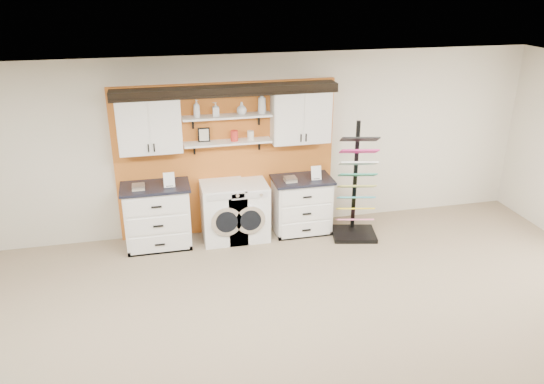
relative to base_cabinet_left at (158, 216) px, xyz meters
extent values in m
plane|color=white|center=(1.13, -3.64, 2.31)|extent=(10.00, 10.00, 0.00)
plane|color=beige|center=(1.13, 0.36, 0.91)|extent=(10.00, 0.00, 10.00)
cube|color=#C06320|center=(1.13, 0.32, 0.71)|extent=(3.40, 0.07, 2.40)
cube|color=white|center=(0.00, 0.16, 1.39)|extent=(0.90, 0.34, 0.84)
cube|color=white|center=(-0.22, -0.02, 1.39)|extent=(0.42, 0.01, 0.78)
cube|color=white|center=(0.22, -0.02, 1.39)|extent=(0.42, 0.01, 0.78)
cube|color=white|center=(2.26, 0.16, 1.39)|extent=(0.90, 0.34, 0.84)
cube|color=white|center=(2.04, -0.02, 1.39)|extent=(0.42, 0.01, 0.78)
cube|color=white|center=(2.48, -0.02, 1.39)|extent=(0.42, 0.01, 0.78)
cube|color=white|center=(1.13, 0.16, 1.04)|extent=(1.32, 0.28, 0.03)
cube|color=white|center=(1.13, 0.16, 1.44)|extent=(1.32, 0.28, 0.03)
cube|color=black|center=(1.13, 0.18, 1.84)|extent=(3.30, 0.40, 0.10)
cube|color=black|center=(1.13, -0.01, 1.78)|extent=(3.30, 0.04, 0.04)
cube|color=black|center=(0.78, 0.21, 1.16)|extent=(0.18, 0.02, 0.22)
cube|color=beige|center=(0.78, 0.20, 1.16)|extent=(0.14, 0.01, 0.18)
cylinder|color=red|center=(1.23, 0.16, 1.13)|extent=(0.11, 0.11, 0.16)
cylinder|color=silver|center=(1.48, 0.16, 1.12)|extent=(0.10, 0.10, 0.14)
cube|color=white|center=(0.00, 0.01, -0.02)|extent=(0.95, 0.60, 0.95)
cube|color=black|center=(0.00, -0.26, -0.46)|extent=(0.95, 0.06, 0.07)
cube|color=black|center=(0.00, 0.01, 0.48)|extent=(1.01, 0.66, 0.04)
cube|color=white|center=(0.00, -0.30, 0.29)|extent=(0.87, 0.02, 0.26)
cube|color=white|center=(0.00, -0.30, -0.02)|extent=(0.87, 0.02, 0.26)
cube|color=white|center=(0.00, -0.30, -0.33)|extent=(0.87, 0.02, 0.26)
cube|color=white|center=(2.26, 0.01, -0.06)|extent=(0.87, 0.60, 0.87)
cube|color=black|center=(2.26, -0.26, -0.46)|extent=(0.87, 0.06, 0.07)
cube|color=black|center=(2.26, 0.01, 0.40)|extent=(0.93, 0.66, 0.04)
cube|color=white|center=(2.26, -0.30, 0.22)|extent=(0.80, 0.02, 0.24)
cube|color=white|center=(2.26, -0.30, -0.06)|extent=(0.80, 0.02, 0.24)
cube|color=white|center=(2.26, -0.30, -0.34)|extent=(0.80, 0.02, 0.24)
cube|color=white|center=(1.00, 0.01, -0.03)|extent=(0.66, 0.66, 0.92)
cube|color=silver|center=(1.00, -0.33, 0.36)|extent=(0.56, 0.02, 0.10)
cylinder|color=silver|center=(1.00, -0.33, -0.05)|extent=(0.47, 0.05, 0.47)
cylinder|color=black|center=(1.00, -0.35, -0.05)|extent=(0.33, 0.03, 0.33)
cube|color=white|center=(1.36, 0.01, -0.04)|extent=(0.65, 0.66, 0.90)
cube|color=silver|center=(1.36, -0.33, 0.34)|extent=(0.55, 0.02, 0.09)
cylinder|color=silver|center=(1.36, -0.33, -0.06)|extent=(0.46, 0.05, 0.46)
cylinder|color=black|center=(1.36, -0.35, -0.06)|extent=(0.32, 0.03, 0.32)
cube|color=black|center=(3.03, -0.38, -0.46)|extent=(0.77, 0.69, 0.07)
cube|color=black|center=(3.07, -0.18, 0.45)|extent=(0.07, 0.07, 1.78)
cube|color=#DC6290|center=(3.03, -0.36, -0.22)|extent=(0.61, 0.42, 0.16)
cube|color=gold|center=(3.03, -0.36, -0.03)|extent=(0.61, 0.42, 0.16)
cube|color=teal|center=(3.03, -0.36, 0.16)|extent=(0.61, 0.42, 0.16)
cube|color=#ADA748|center=(3.03, -0.36, 0.35)|extent=(0.61, 0.42, 0.16)
cube|color=#227D6B|center=(3.03, -0.36, 0.54)|extent=(0.61, 0.42, 0.16)
cube|color=white|center=(3.03, -0.36, 0.73)|extent=(0.61, 0.42, 0.16)
cube|color=#CA1772|center=(3.03, -0.36, 0.92)|extent=(0.61, 0.42, 0.16)
cube|color=black|center=(3.03, -0.36, 1.11)|extent=(0.61, 0.42, 0.16)
imported|color=silver|center=(0.69, 0.16, 1.58)|extent=(0.13, 0.13, 0.25)
imported|color=silver|center=(0.97, 0.16, 1.55)|extent=(0.10, 0.09, 0.20)
imported|color=silver|center=(1.35, 0.16, 1.54)|extent=(0.17, 0.17, 0.19)
imported|color=silver|center=(1.66, 0.16, 1.61)|extent=(0.14, 0.15, 0.33)
camera|label=1|loc=(0.06, -7.45, 3.40)|focal=35.00mm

